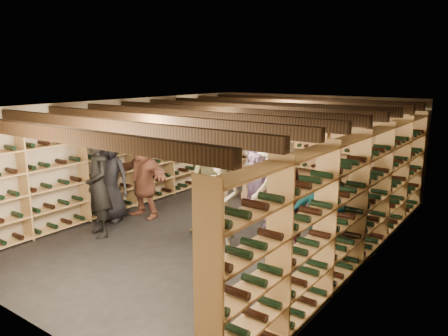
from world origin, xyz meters
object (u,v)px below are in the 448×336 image
crate_stack_right (278,192)px  person_8 (290,214)px  person_7 (221,206)px  person_11 (257,185)px  person_5 (143,176)px  person_1 (98,186)px  person_4 (318,220)px  person_0 (108,178)px  person_2 (212,186)px  crate_loose (280,194)px  crate_stack_left (254,185)px  person_12 (329,201)px  person_9 (251,175)px  person_3 (277,193)px

crate_stack_right → person_8: 3.40m
person_7 → person_8: 1.13m
person_11 → person_5: bearing=-163.3°
person_1 → person_7: 2.41m
person_4 → person_8: 0.55m
person_0 → person_11: 3.00m
person_1 → person_7: (2.32, 0.61, -0.10)m
person_2 → person_8: 1.65m
crate_stack_right → person_4: 3.81m
crate_loose → person_0: person_0 is taller
crate_stack_left → person_11: 1.82m
person_11 → crate_stack_left: bearing=115.9°
person_7 → person_8: size_ratio=1.13×
person_12 → person_4: bearing=-91.2°
crate_loose → person_12: (2.14, -2.18, 0.73)m
person_0 → person_7: (2.84, -0.04, -0.06)m
person_0 → person_7: person_0 is taller
person_9 → person_11: person_9 is taller
person_4 → person_9: person_9 is taller
person_3 → person_4: bearing=-9.0°
person_1 → person_0: bearing=149.6°
crate_stack_right → person_5: person_5 is taller
crate_loose → person_9: person_9 is taller
person_5 → person_7: person_5 is taller
crate_stack_left → person_11: person_11 is taller
crate_loose → person_9: size_ratio=0.29×
person_0 → person_9: person_0 is taller
person_0 → person_11: person_0 is taller
person_8 → person_5: bearing=-178.5°
person_2 → person_9: 1.38m
crate_stack_right → crate_loose: (-0.03, 0.16, -0.08)m
crate_stack_right → crate_loose: crate_stack_right is taller
person_11 → person_12: person_12 is taller
person_2 → person_3: 1.23m
person_3 → person_9: bearing=154.4°
person_2 → person_7: person_2 is taller
crate_loose → person_0: 4.12m
person_0 → person_5: bearing=33.3°
crate_stack_right → person_5: size_ratio=0.31×
crate_loose → person_11: size_ratio=0.31×
crate_stack_left → person_1: 3.89m
person_7 → person_9: (-0.69, 2.01, 0.03)m
person_2 → person_11: bearing=52.2°
person_9 → person_12: size_ratio=1.07×
crate_stack_left → person_2: size_ratio=0.36×
person_0 → person_11: (2.54, 1.58, -0.10)m
person_2 → person_12: bearing=2.9°
person_3 → person_12: person_3 is taller
person_0 → person_8: size_ratio=1.21×
person_0 → person_5: 0.71m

